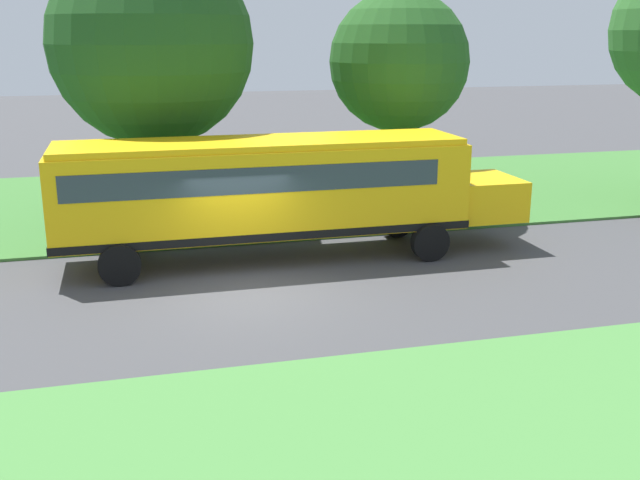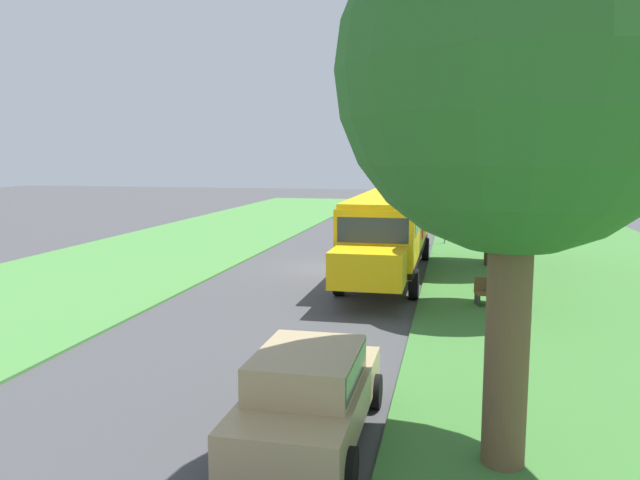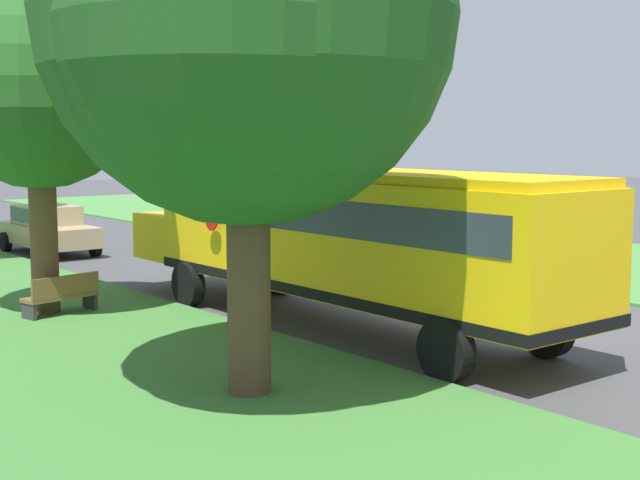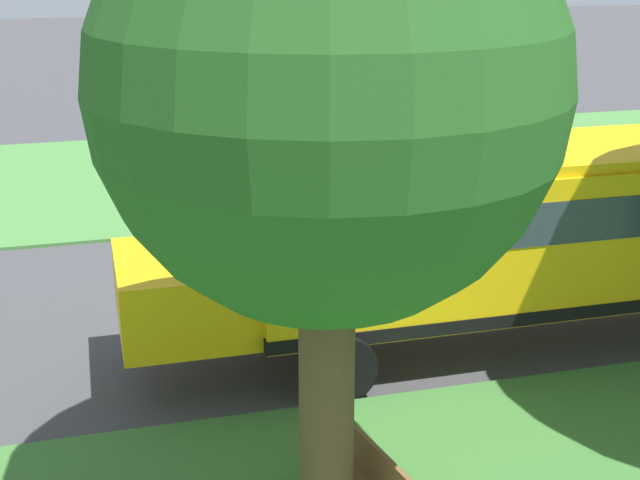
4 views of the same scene
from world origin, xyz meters
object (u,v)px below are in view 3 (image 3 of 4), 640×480
at_px(school_bus, 344,232).
at_px(oak_tree_roadside_mid, 39,84).
at_px(car_tan_nearest, 48,227).
at_px(oak_tree_beside_bus, 240,19).
at_px(park_bench, 62,296).

distance_m(school_bus, oak_tree_roadside_mid, 7.11).
distance_m(car_tan_nearest, oak_tree_beside_bus, 18.55).
xyz_separation_m(school_bus, oak_tree_beside_bus, (-4.30, -2.89, 3.48)).
relative_size(oak_tree_beside_bus, park_bench, 5.07).
bearing_deg(car_tan_nearest, oak_tree_beside_bus, -103.08).
distance_m(car_tan_nearest, oak_tree_roadside_mid, 11.10).
distance_m(school_bus, park_bench, 6.14).
height_order(school_bus, oak_tree_roadside_mid, oak_tree_roadside_mid).
relative_size(school_bus, car_tan_nearest, 2.82).
height_order(oak_tree_beside_bus, oak_tree_roadside_mid, oak_tree_beside_bus).
xyz_separation_m(car_tan_nearest, oak_tree_beside_bus, (-4.07, -17.52, 4.52)).
xyz_separation_m(school_bus, oak_tree_roadside_mid, (-4.08, 5.01, 2.95)).
bearing_deg(car_tan_nearest, oak_tree_roadside_mid, -111.86).
xyz_separation_m(oak_tree_beside_bus, park_bench, (0.33, 7.34, -4.93)).
bearing_deg(oak_tree_beside_bus, car_tan_nearest, 76.92).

